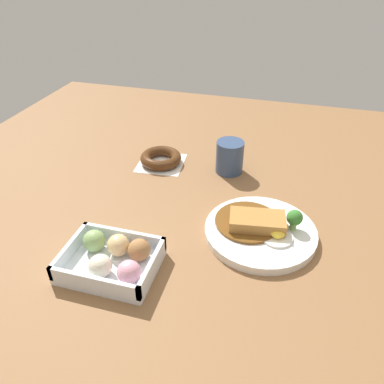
# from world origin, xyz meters

# --- Properties ---
(ground_plane) EXTENTS (1.60, 1.60, 0.00)m
(ground_plane) POSITION_xyz_m (0.00, 0.00, 0.00)
(ground_plane) COLOR brown
(curry_plate) EXTENTS (0.23, 0.23, 0.06)m
(curry_plate) POSITION_xyz_m (-0.11, -0.01, 0.01)
(curry_plate) COLOR white
(curry_plate) RESTS_ON ground_plane
(donut_box) EXTENTS (0.18, 0.14, 0.06)m
(donut_box) POSITION_xyz_m (0.14, 0.16, 0.02)
(donut_box) COLOR silver
(donut_box) RESTS_ON ground_plane
(chocolate_ring_donut) EXTENTS (0.13, 0.13, 0.03)m
(chocolate_ring_donut) POSITION_xyz_m (0.19, -0.24, 0.01)
(chocolate_ring_donut) COLOR white
(chocolate_ring_donut) RESTS_ON ground_plane
(coffee_mug) EXTENTS (0.07, 0.07, 0.09)m
(coffee_mug) POSITION_xyz_m (0.00, -0.25, 0.04)
(coffee_mug) COLOR #33476B
(coffee_mug) RESTS_ON ground_plane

